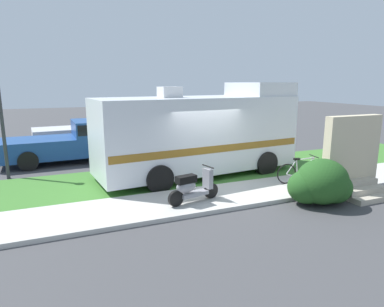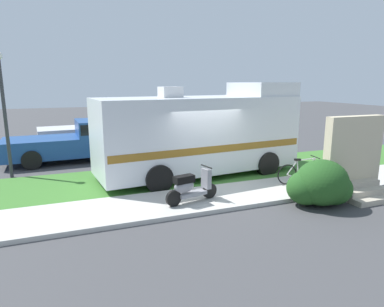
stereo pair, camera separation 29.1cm
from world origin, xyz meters
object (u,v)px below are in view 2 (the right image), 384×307
Objects in this scene: pickup_truck_far at (101,127)px; bottle_green at (341,178)px; bicycle at (302,172)px; street_lamp_post at (4,104)px; motorhome_rv at (202,133)px; scooter at (190,187)px; pickup_truck_near at (84,139)px.

pickup_truck_far is 18.48× the size of bottle_green.
bicycle is 0.39× the size of street_lamp_post.
motorhome_rv is 3.36m from scooter.
bicycle is 5.83× the size of bottle_green.
bottle_green is at bearing -25.54° from street_lamp_post.
street_lamp_post reaches higher than scooter.
street_lamp_post is (-2.69, -2.07, 1.71)m from pickup_truck_near.
pickup_truck_near is 18.97× the size of bottle_green.
scooter reaches higher than bottle_green.
motorhome_rv is 3.70m from bicycle.
bicycle is 1.48m from bottle_green.
scooter is 7.50m from pickup_truck_near.
pickup_truck_far is (-2.73, 7.71, -0.61)m from motorhome_rv.
pickup_truck_near is 1.03× the size of pickup_truck_far.
bicycle is at bearing 4.73° from scooter.
pickup_truck_near is at bearing -107.82° from pickup_truck_far.
motorhome_rv is at bearing 61.65° from scooter.
bicycle is (4.03, 0.33, -0.08)m from scooter.
pickup_truck_near reaches higher than scooter.
scooter is at bearing -83.43° from pickup_truck_far.
scooter is 0.37× the size of street_lamp_post.
bicycle is at bearing 169.29° from bottle_green.
motorhome_rv is 8.21m from pickup_truck_far.
pickup_truck_near is at bearing 131.51° from motorhome_rv.
pickup_truck_near is (-2.30, 7.13, 0.37)m from scooter.
pickup_truck_near reaches higher than bicycle.
scooter is at bearing -72.09° from pickup_truck_near.
pickup_truck_far reaches higher than bicycle.
scooter reaches higher than bicycle.
pickup_truck_far is (1.09, 3.40, 0.05)m from pickup_truck_near.
motorhome_rv is 4.41× the size of bicycle.
motorhome_rv is 6.97m from street_lamp_post.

